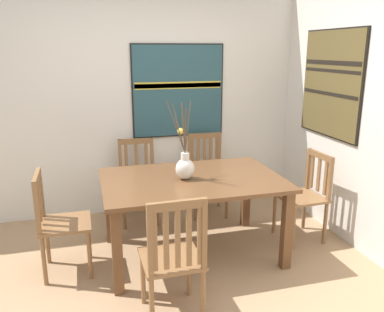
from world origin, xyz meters
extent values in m
cube|color=#A37F5B|center=(0.00, 0.00, -0.01)|extent=(6.40, 6.40, 0.03)
cube|color=silver|center=(0.00, 1.86, 1.35)|extent=(6.40, 0.12, 2.70)
cube|color=brown|center=(0.24, 0.59, 0.74)|extent=(1.61, 1.08, 0.03)
cube|color=brown|center=(-0.49, 0.13, 0.36)|extent=(0.08, 0.08, 0.72)
cube|color=brown|center=(0.96, 0.13, 0.36)|extent=(0.08, 0.08, 0.72)
cube|color=brown|center=(-0.49, 1.05, 0.36)|extent=(0.08, 0.08, 0.72)
cube|color=brown|center=(0.96, 1.05, 0.36)|extent=(0.08, 0.08, 0.72)
ellipsoid|color=silver|center=(0.17, 0.57, 0.85)|extent=(0.17, 0.15, 0.19)
cylinder|color=silver|center=(0.17, 0.57, 0.97)|extent=(0.08, 0.08, 0.06)
cylinder|color=brown|center=(0.12, 0.62, 1.21)|extent=(0.09, 0.10, 0.43)
cylinder|color=brown|center=(0.14, 0.51, 1.23)|extent=(0.07, 0.13, 0.46)
cylinder|color=brown|center=(0.10, 0.62, 1.23)|extent=(0.15, 0.10, 0.46)
cylinder|color=brown|center=(0.13, 0.57, 1.15)|extent=(0.09, 0.01, 0.30)
cylinder|color=brown|center=(0.16, 0.53, 1.20)|extent=(0.03, 0.10, 0.41)
cylinder|color=brown|center=(0.18, 0.67, 1.20)|extent=(0.03, 0.21, 0.40)
cylinder|color=brown|center=(0.19, 0.57, 1.23)|extent=(0.06, 0.01, 0.46)
sphere|color=#E5CC4C|center=(0.14, 0.61, 1.19)|extent=(0.06, 0.06, 0.06)
cube|color=brown|center=(-0.88, 0.58, 0.45)|extent=(0.42, 0.42, 0.03)
cylinder|color=brown|center=(-0.71, 0.76, 0.22)|extent=(0.04, 0.04, 0.43)
cylinder|color=brown|center=(-0.70, 0.40, 0.22)|extent=(0.04, 0.04, 0.43)
cylinder|color=brown|center=(-1.07, 0.76, 0.22)|extent=(0.04, 0.04, 0.43)
cylinder|color=brown|center=(-1.06, 0.40, 0.22)|extent=(0.04, 0.04, 0.43)
cube|color=brown|center=(-1.08, 0.76, 0.68)|extent=(0.04, 0.04, 0.44)
cube|color=brown|center=(-1.07, 0.40, 0.68)|extent=(0.04, 0.04, 0.44)
cube|color=brown|center=(-1.07, 0.58, 0.87)|extent=(0.03, 0.38, 0.06)
cube|color=brown|center=(-1.08, 0.69, 0.67)|extent=(0.02, 0.04, 0.35)
cube|color=brown|center=(-1.07, 0.58, 0.67)|extent=(0.02, 0.04, 0.35)
cube|color=brown|center=(-1.07, 0.47, 0.67)|extent=(0.02, 0.04, 0.35)
cube|color=brown|center=(-0.14, 1.46, 0.45)|extent=(0.43, 0.43, 0.03)
cylinder|color=brown|center=(0.03, 1.27, 0.22)|extent=(0.04, 0.04, 0.43)
cylinder|color=brown|center=(-0.33, 1.28, 0.22)|extent=(0.04, 0.04, 0.43)
cylinder|color=brown|center=(0.04, 1.63, 0.22)|extent=(0.04, 0.04, 0.43)
cylinder|color=brown|center=(-0.32, 1.64, 0.22)|extent=(0.04, 0.04, 0.43)
cube|color=brown|center=(0.04, 1.64, 0.69)|extent=(0.04, 0.04, 0.45)
cube|color=brown|center=(-0.32, 1.65, 0.69)|extent=(0.04, 0.04, 0.45)
cube|color=brown|center=(-0.14, 1.65, 0.88)|extent=(0.38, 0.04, 0.06)
cube|color=brown|center=(-0.02, 1.64, 0.67)|extent=(0.04, 0.02, 0.36)
cube|color=brown|center=(-0.14, 1.65, 0.67)|extent=(0.04, 0.02, 0.36)
cube|color=brown|center=(-0.25, 1.65, 0.67)|extent=(0.04, 0.02, 0.36)
cube|color=brown|center=(1.37, 0.61, 0.45)|extent=(0.44, 0.44, 0.03)
cylinder|color=brown|center=(1.20, 0.42, 0.22)|extent=(0.04, 0.04, 0.43)
cylinder|color=brown|center=(1.18, 0.78, 0.22)|extent=(0.04, 0.04, 0.43)
cylinder|color=brown|center=(1.56, 0.44, 0.22)|extent=(0.04, 0.04, 0.43)
cylinder|color=brown|center=(1.54, 0.79, 0.22)|extent=(0.04, 0.04, 0.43)
cube|color=brown|center=(1.57, 0.44, 0.68)|extent=(0.04, 0.04, 0.43)
cube|color=brown|center=(1.55, 0.80, 0.68)|extent=(0.04, 0.04, 0.43)
cube|color=brown|center=(1.56, 0.62, 0.86)|extent=(0.05, 0.38, 0.06)
cube|color=brown|center=(1.56, 0.50, 0.66)|extent=(0.02, 0.04, 0.34)
cube|color=brown|center=(1.56, 0.62, 0.66)|extent=(0.02, 0.04, 0.34)
cube|color=brown|center=(1.55, 0.73, 0.66)|extent=(0.02, 0.04, 0.34)
cube|color=brown|center=(-0.14, -0.23, 0.45)|extent=(0.43, 0.43, 0.03)
cylinder|color=brown|center=(-0.32, -0.05, 0.22)|extent=(0.04, 0.04, 0.43)
cylinder|color=brown|center=(0.04, -0.04, 0.22)|extent=(0.04, 0.04, 0.43)
cylinder|color=brown|center=(-0.31, -0.41, 0.22)|extent=(0.04, 0.04, 0.43)
cylinder|color=brown|center=(0.05, -0.40, 0.22)|extent=(0.04, 0.04, 0.43)
cube|color=brown|center=(-0.31, -0.42, 0.71)|extent=(0.04, 0.04, 0.50)
cube|color=brown|center=(0.05, -0.41, 0.71)|extent=(0.04, 0.04, 0.50)
cube|color=brown|center=(-0.13, -0.42, 0.93)|extent=(0.38, 0.04, 0.06)
cube|color=brown|center=(-0.29, -0.42, 0.69)|extent=(0.04, 0.02, 0.41)
cube|color=brown|center=(-0.21, -0.42, 0.69)|extent=(0.04, 0.02, 0.41)
cube|color=brown|center=(-0.13, -0.42, 0.69)|extent=(0.04, 0.02, 0.41)
cube|color=brown|center=(-0.06, -0.42, 0.69)|extent=(0.04, 0.02, 0.41)
cube|color=brown|center=(0.02, -0.42, 0.69)|extent=(0.04, 0.02, 0.41)
cube|color=brown|center=(0.66, 1.45, 0.45)|extent=(0.45, 0.45, 0.03)
cylinder|color=brown|center=(0.83, 1.26, 0.22)|extent=(0.04, 0.04, 0.43)
cylinder|color=brown|center=(0.47, 1.29, 0.22)|extent=(0.04, 0.04, 0.43)
cylinder|color=brown|center=(0.85, 1.62, 0.22)|extent=(0.04, 0.04, 0.43)
cylinder|color=brown|center=(0.49, 1.65, 0.22)|extent=(0.04, 0.04, 0.43)
cube|color=brown|center=(0.85, 1.63, 0.69)|extent=(0.04, 0.04, 0.47)
cube|color=brown|center=(0.50, 1.66, 0.69)|extent=(0.04, 0.04, 0.47)
cube|color=brown|center=(0.67, 1.64, 0.90)|extent=(0.38, 0.06, 0.06)
cube|color=brown|center=(0.83, 1.63, 0.68)|extent=(0.04, 0.02, 0.38)
cube|color=brown|center=(0.75, 1.64, 0.68)|extent=(0.04, 0.02, 0.38)
cube|color=brown|center=(0.67, 1.64, 0.68)|extent=(0.04, 0.02, 0.38)
cube|color=brown|center=(0.60, 1.65, 0.68)|extent=(0.04, 0.02, 0.38)
cube|color=brown|center=(0.52, 1.65, 0.68)|extent=(0.04, 0.02, 0.38)
cube|color=black|center=(0.40, 1.80, 1.41)|extent=(1.08, 0.04, 1.06)
cube|color=#284C56|center=(0.40, 1.78, 1.41)|extent=(1.05, 0.01, 1.03)
cube|color=gold|center=(0.40, 1.77, 1.48)|extent=(1.02, 0.00, 0.05)
cube|color=gold|center=(0.40, 1.77, 1.48)|extent=(1.02, 0.00, 0.08)
cube|color=black|center=(1.80, 0.89, 1.54)|extent=(0.04, 0.99, 1.08)
cube|color=brown|center=(1.78, 0.89, 1.54)|extent=(0.01, 0.96, 1.05)
cube|color=black|center=(1.77, 0.89, 1.67)|extent=(0.00, 0.93, 0.03)
cube|color=black|center=(1.77, 0.89, 1.44)|extent=(0.00, 0.93, 0.04)
cube|color=black|center=(1.77, 0.89, 1.75)|extent=(0.00, 0.93, 0.04)
camera|label=1|loc=(-0.65, -2.68, 1.88)|focal=36.85mm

